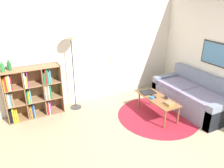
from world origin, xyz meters
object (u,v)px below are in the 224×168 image
(laptop, at_px, (148,92))
(bookshelf, at_px, (31,93))
(cup, at_px, (166,97))
(bottle_middle, at_px, (9,66))
(floor_lamp, at_px, (72,48))
(bowl, at_px, (152,98))
(couch, at_px, (193,97))
(coffee_table, at_px, (158,100))
(bottle_left, at_px, (2,68))

(laptop, bearing_deg, bookshelf, 159.26)
(laptop, bearing_deg, cup, -68.58)
(bookshelf, relative_size, cup, 14.48)
(laptop, bearing_deg, bottle_middle, 161.19)
(laptop, relative_size, bottle_middle, 1.62)
(floor_lamp, relative_size, bowl, 16.66)
(floor_lamp, height_order, couch, floor_lamp)
(coffee_table, bearing_deg, floor_lamp, 141.68)
(bowl, height_order, cup, cup)
(bowl, relative_size, bottle_left, 0.50)
(coffee_table, bearing_deg, laptop, 94.02)
(coffee_table, xyz_separation_m, bowl, (-0.13, 0.05, 0.07))
(bookshelf, xyz_separation_m, laptop, (2.40, -0.91, -0.12))
(laptop, distance_m, bottle_middle, 2.97)
(couch, relative_size, bowl, 18.06)
(floor_lamp, xyz_separation_m, cup, (1.63, -1.26, -0.98))
(couch, bearing_deg, laptop, 157.09)
(cup, bearing_deg, couch, 0.58)
(floor_lamp, xyz_separation_m, coffee_table, (1.49, -1.18, -1.07))
(cup, bearing_deg, bowl, 153.16)
(laptop, bearing_deg, coffee_table, -85.98)
(bowl, bearing_deg, bottle_left, 156.91)
(bookshelf, xyz_separation_m, coffee_table, (2.43, -1.25, -0.18))
(cup, relative_size, bottle_left, 0.40)
(couch, distance_m, coffee_table, 0.98)
(bookshelf, bearing_deg, cup, -27.52)
(floor_lamp, xyz_separation_m, couch, (2.46, -1.25, -1.16))
(floor_lamp, xyz_separation_m, bottle_middle, (-1.26, 0.09, -0.24))
(floor_lamp, relative_size, bottle_left, 8.31)
(couch, xyz_separation_m, coffee_table, (-0.97, 0.08, 0.09))
(coffee_table, bearing_deg, cup, -31.02)
(coffee_table, distance_m, cup, 0.19)
(coffee_table, bearing_deg, bottle_middle, 155.18)
(bookshelf, relative_size, bowl, 11.50)
(bookshelf, xyz_separation_m, couch, (3.40, -1.33, -0.27))
(bookshelf, distance_m, floor_lamp, 1.30)
(bookshelf, relative_size, laptop, 3.43)
(bookshelf, height_order, bowl, bookshelf)
(floor_lamp, height_order, laptop, floor_lamp)
(floor_lamp, distance_m, laptop, 1.96)
(bookshelf, height_order, laptop, bookshelf)
(floor_lamp, distance_m, bottle_middle, 1.28)
(bottle_middle, bearing_deg, cup, -25.15)
(couch, xyz_separation_m, bottle_middle, (-3.72, 1.35, 0.92))
(coffee_table, xyz_separation_m, cup, (0.14, -0.09, 0.09))
(coffee_table, distance_m, bowl, 0.15)
(floor_lamp, bearing_deg, laptop, -29.64)
(bowl, distance_m, bottle_middle, 2.98)
(laptop, height_order, bottle_left, bottle_left)
(bookshelf, height_order, cup, bookshelf)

